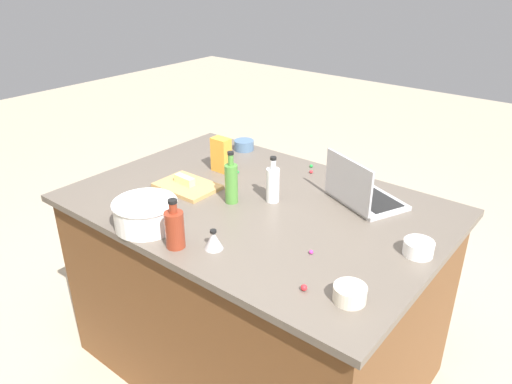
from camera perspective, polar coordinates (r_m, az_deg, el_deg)
name	(u,v)px	position (r m, az deg, el deg)	size (l,w,h in m)	color
ground_plane	(256,358)	(2.65, 0.00, -18.81)	(12.00, 12.00, 0.00)	#B7A88E
island_counter	(256,286)	(2.36, 0.00, -10.97)	(1.59, 1.10, 0.90)	brown
laptop	(361,194)	(2.14, 12.17, -0.17)	(0.37, 0.33, 0.22)	#B7B7BC
mixing_bowl_large	(146,213)	(1.96, -12.77, -2.43)	(0.26, 0.26, 0.11)	white
bottle_vinegar	(273,184)	(2.10, 1.98, 0.96)	(0.06, 0.06, 0.21)	white
bottle_olive	(231,182)	(2.09, -2.90, 1.14)	(0.06, 0.06, 0.23)	#4C8C38
bottle_soy	(175,228)	(1.79, -9.48, -4.21)	(0.07, 0.07, 0.19)	maroon
cutting_board	(187,186)	(2.27, -8.02, 0.68)	(0.28, 0.20, 0.02)	tan
butter_stick_left	(185,180)	(2.27, -8.34, 1.40)	(0.11, 0.04, 0.04)	#F4E58C
ramekin_small	(418,248)	(1.84, 18.45, -6.21)	(0.11, 0.11, 0.05)	white
ramekin_medium	(350,294)	(1.56, 10.90, -11.57)	(0.11, 0.11, 0.05)	beige
ramekin_wide	(244,145)	(2.70, -1.41, 5.50)	(0.11, 0.11, 0.05)	slate
kitchen_timer	(214,240)	(1.79, -4.98, -5.60)	(0.07, 0.07, 0.08)	#B2B2B7
candy_bag	(221,155)	(2.41, -4.09, 4.38)	(0.09, 0.06, 0.17)	gold
candy_0	(237,172)	(2.40, -2.18, 2.34)	(0.02, 0.02, 0.02)	green
candy_1	(311,172)	(2.42, 6.46, 2.37)	(0.02, 0.02, 0.02)	red
candy_2	(339,197)	(2.17, 9.70, -0.56)	(0.02, 0.02, 0.02)	green
candy_3	(228,145)	(2.75, -3.24, 5.53)	(0.02, 0.02, 0.02)	yellow
candy_4	(311,252)	(1.77, 6.46, -6.98)	(0.02, 0.02, 0.02)	#CC3399
candy_5	(304,288)	(1.59, 5.63, -11.06)	(0.02, 0.02, 0.02)	red
candy_6	(352,181)	(2.34, 11.17, 1.24)	(0.02, 0.02, 0.02)	orange
candy_7	(311,166)	(2.48, 6.47, 3.04)	(0.02, 0.02, 0.02)	green
candy_8	(131,194)	(2.24, -14.38, -0.24)	(0.02, 0.02, 0.02)	blue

